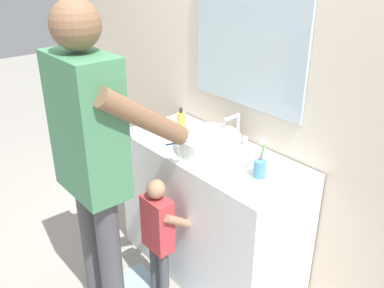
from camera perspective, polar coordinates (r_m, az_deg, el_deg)
name	(u,v)px	position (r m, az deg, el deg)	size (l,w,h in m)	color
ground_plane	(174,287)	(2.89, -2.40, -18.76)	(14.00, 14.00, 0.00)	#9E998E
back_wall	(252,67)	(2.59, 8.11, 10.29)	(4.40, 0.10, 2.70)	beige
vanity_cabinet	(210,213)	(2.76, 2.42, -9.25)	(1.22, 0.54, 0.89)	white
sink_basin	(209,143)	(2.50, 2.28, 0.16)	(0.38, 0.38, 0.11)	silver
faucet	(236,129)	(2.63, 5.94, 1.98)	(0.18, 0.14, 0.18)	#B7BABF
toothbrush_cup	(260,167)	(2.26, 9.14, -3.14)	(0.07, 0.07, 0.21)	#4C8EB2
soap_bottle	(181,122)	(2.77, -1.48, 3.02)	(0.06, 0.06, 0.17)	gold
child_toddler	(159,230)	(2.52, -4.48, -11.53)	(0.26, 0.26, 0.84)	#47474C
adult_parent	(92,146)	(2.21, -13.27, -0.22)	(0.56, 0.58, 1.81)	#47474C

